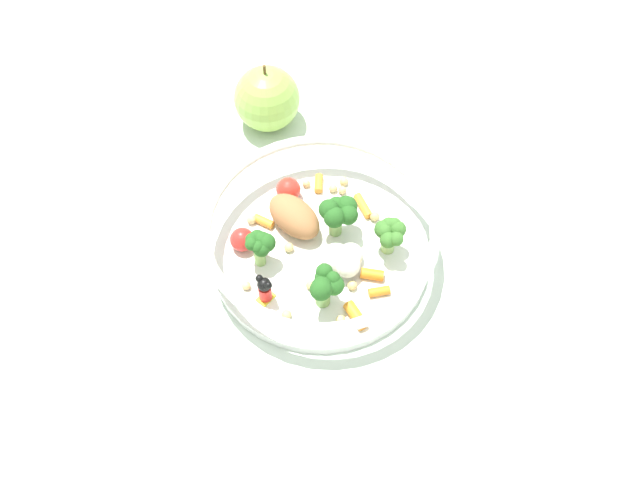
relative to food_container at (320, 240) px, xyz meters
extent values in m
plane|color=silver|center=(0.00, 0.01, -0.03)|extent=(2.40, 2.40, 0.00)
cylinder|color=white|center=(0.00, 0.00, -0.03)|extent=(0.25, 0.25, 0.01)
torus|color=white|center=(0.00, 0.00, 0.02)|extent=(0.26, 0.26, 0.01)
ellipsoid|color=#9E663D|center=(-0.03, -0.03, 0.00)|extent=(0.08, 0.08, 0.04)
cylinder|color=#7FAD5B|center=(-0.03, 0.02, -0.01)|extent=(0.01, 0.01, 0.03)
sphere|color=#23561E|center=(-0.02, 0.02, 0.02)|extent=(0.02, 0.02, 0.02)
sphere|color=#23561E|center=(-0.03, 0.03, 0.02)|extent=(0.02, 0.02, 0.02)
sphere|color=#23561E|center=(-0.04, 0.02, 0.02)|extent=(0.03, 0.03, 0.03)
sphere|color=#23561E|center=(-0.04, 0.01, 0.02)|extent=(0.02, 0.02, 0.02)
sphere|color=#23561E|center=(-0.03, 0.01, 0.02)|extent=(0.02, 0.02, 0.02)
cylinder|color=#7FAD5B|center=(0.06, 0.02, -0.01)|extent=(0.02, 0.02, 0.03)
sphere|color=#23561E|center=(0.07, 0.02, 0.02)|extent=(0.02, 0.02, 0.02)
sphere|color=#23561E|center=(0.07, 0.02, 0.02)|extent=(0.02, 0.02, 0.02)
sphere|color=#23561E|center=(0.06, 0.03, 0.01)|extent=(0.02, 0.02, 0.02)
sphere|color=#23561E|center=(0.06, 0.02, 0.02)|extent=(0.02, 0.02, 0.02)
sphere|color=#23561E|center=(0.05, 0.02, 0.02)|extent=(0.02, 0.02, 0.02)
sphere|color=#23561E|center=(0.06, 0.01, 0.02)|extent=(0.02, 0.02, 0.02)
sphere|color=#23561E|center=(0.06, 0.01, 0.01)|extent=(0.02, 0.02, 0.02)
sphere|color=#23561E|center=(0.07, 0.01, 0.02)|extent=(0.02, 0.02, 0.02)
cylinder|color=#7FAD5B|center=(0.02, -0.06, -0.01)|extent=(0.01, 0.01, 0.02)
sphere|color=#23561E|center=(0.03, -0.06, 0.02)|extent=(0.01, 0.01, 0.01)
sphere|color=#23561E|center=(0.03, -0.06, 0.01)|extent=(0.02, 0.02, 0.02)
sphere|color=#23561E|center=(0.02, -0.05, 0.01)|extent=(0.02, 0.02, 0.02)
sphere|color=#23561E|center=(0.02, -0.06, 0.01)|extent=(0.02, 0.02, 0.02)
sphere|color=#23561E|center=(0.02, -0.07, 0.01)|extent=(0.02, 0.02, 0.02)
sphere|color=#23561E|center=(0.02, -0.07, 0.02)|extent=(0.02, 0.02, 0.02)
sphere|color=#23561E|center=(0.03, -0.07, 0.02)|extent=(0.01, 0.01, 0.01)
cylinder|color=#8EB766|center=(-0.02, 0.07, -0.01)|extent=(0.02, 0.02, 0.03)
sphere|color=#386B28|center=(-0.01, 0.07, 0.01)|extent=(0.02, 0.02, 0.02)
sphere|color=#386B28|center=(-0.01, 0.08, 0.02)|extent=(0.02, 0.02, 0.02)
sphere|color=#386B28|center=(-0.02, 0.08, 0.01)|extent=(0.02, 0.02, 0.02)
sphere|color=#386B28|center=(-0.02, 0.08, 0.02)|extent=(0.02, 0.02, 0.02)
sphere|color=#386B28|center=(-0.02, 0.07, 0.01)|extent=(0.02, 0.02, 0.02)
sphere|color=#386B28|center=(-0.02, 0.07, 0.01)|extent=(0.02, 0.02, 0.02)
sphere|color=#386B28|center=(-0.01, 0.07, 0.01)|extent=(0.02, 0.02, 0.02)
sphere|color=white|center=(0.02, 0.03, 0.00)|extent=(0.03, 0.03, 0.03)
sphere|color=white|center=(0.02, 0.04, -0.01)|extent=(0.02, 0.02, 0.02)
sphere|color=white|center=(0.01, 0.04, -0.01)|extent=(0.03, 0.03, 0.03)
sphere|color=white|center=(0.02, 0.02, -0.01)|extent=(0.03, 0.03, 0.03)
cube|color=yellow|center=(0.07, -0.05, -0.02)|extent=(0.02, 0.02, 0.00)
cylinder|color=red|center=(0.07, -0.05, -0.01)|extent=(0.02, 0.02, 0.02)
sphere|color=black|center=(0.07, -0.05, 0.01)|extent=(0.02, 0.02, 0.02)
sphere|color=black|center=(0.07, -0.04, 0.01)|extent=(0.01, 0.01, 0.01)
sphere|color=black|center=(0.07, -0.05, 0.01)|extent=(0.01, 0.01, 0.01)
cylinder|color=orange|center=(-0.09, -0.02, -0.02)|extent=(0.03, 0.01, 0.01)
cylinder|color=orange|center=(-0.07, 0.04, -0.02)|extent=(0.03, 0.03, 0.01)
cylinder|color=orange|center=(0.04, 0.07, -0.02)|extent=(0.02, 0.03, 0.01)
cylinder|color=orange|center=(-0.03, -0.07, -0.02)|extent=(0.02, 0.03, 0.01)
cylinder|color=orange|center=(0.02, 0.06, -0.02)|extent=(0.01, 0.03, 0.01)
cylinder|color=orange|center=(0.08, 0.05, -0.02)|extent=(0.03, 0.03, 0.01)
sphere|color=red|center=(0.01, -0.09, -0.01)|extent=(0.03, 0.03, 0.03)
sphere|color=red|center=(-0.07, -0.05, -0.01)|extent=(0.03, 0.03, 0.03)
sphere|color=#D1B775|center=(-0.03, -0.08, -0.02)|extent=(0.01, 0.01, 0.01)
sphere|color=tan|center=(0.08, 0.04, -0.02)|extent=(0.01, 0.01, 0.01)
sphere|color=#D1B775|center=(-0.09, 0.01, -0.02)|extent=(0.01, 0.01, 0.01)
sphere|color=#D1B775|center=(-0.09, 0.00, -0.02)|extent=(0.01, 0.01, 0.01)
sphere|color=#D1B775|center=(0.10, -0.04, -0.02)|extent=(0.01, 0.01, 0.01)
sphere|color=#D1B775|center=(0.00, -0.03, -0.02)|extent=(0.01, 0.01, 0.01)
sphere|color=tan|center=(-0.05, 0.06, -0.02)|extent=(0.01, 0.01, 0.01)
sphere|color=#D1B775|center=(0.06, -0.07, -0.02)|extent=(0.01, 0.01, 0.01)
sphere|color=#D1B775|center=(-0.10, 0.01, -0.02)|extent=(0.01, 0.01, 0.01)
sphere|color=tan|center=(0.10, 0.03, -0.02)|extent=(0.01, 0.01, 0.01)
sphere|color=tan|center=(0.09, -0.02, -0.02)|extent=(0.01, 0.01, 0.01)
sphere|color=#D1B775|center=(-0.09, -0.03, -0.02)|extent=(0.01, 0.01, 0.01)
sphere|color=tan|center=(0.04, 0.04, -0.02)|extent=(0.01, 0.01, 0.01)
sphere|color=tan|center=(0.05, 0.00, -0.02)|extent=(0.01, 0.01, 0.01)
sphere|color=#8CB74C|center=(-0.20, -0.10, 0.01)|extent=(0.08, 0.08, 0.08)
cylinder|color=brown|center=(-0.20, -0.10, 0.06)|extent=(0.00, 0.00, 0.01)
camera|label=1|loc=(0.43, 0.07, 0.63)|focal=39.24mm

